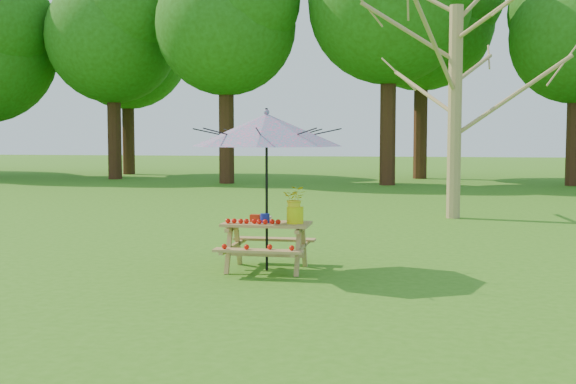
# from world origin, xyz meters

# --- Properties ---
(picnic_table) EXTENTS (1.20, 1.32, 0.67)m
(picnic_table) POSITION_xyz_m (4.90, 3.85, 0.33)
(picnic_table) COLOR #A3824A
(picnic_table) RESTS_ON ground
(patio_umbrella) EXTENTS (2.25, 2.25, 2.25)m
(patio_umbrella) POSITION_xyz_m (4.90, 3.85, 1.95)
(patio_umbrella) COLOR black
(patio_umbrella) RESTS_ON ground
(produce_bins) EXTENTS (0.30, 0.33, 0.13)m
(produce_bins) POSITION_xyz_m (4.82, 3.90, 0.72)
(produce_bins) COLOR red
(produce_bins) RESTS_ON picnic_table
(tomatoes_row) EXTENTS (0.77, 0.13, 0.07)m
(tomatoes_row) POSITION_xyz_m (4.75, 3.67, 0.71)
(tomatoes_row) COLOR red
(tomatoes_row) RESTS_ON picnic_table
(flower_bucket) EXTENTS (0.31, 0.27, 0.52)m
(flower_bucket) POSITION_xyz_m (5.30, 3.83, 0.95)
(flower_bucket) COLOR #E5EA0C
(flower_bucket) RESTS_ON picnic_table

